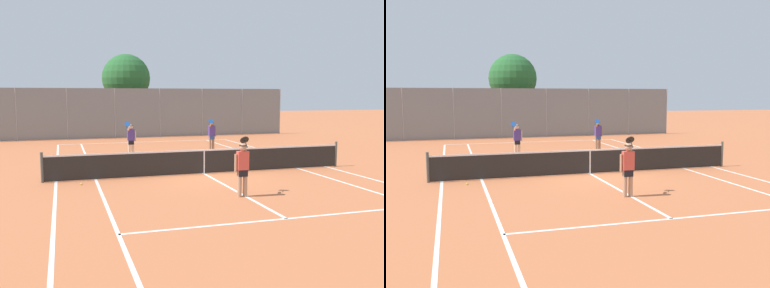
# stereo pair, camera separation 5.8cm
# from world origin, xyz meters

# --- Properties ---
(ground_plane) EXTENTS (120.00, 120.00, 0.00)m
(ground_plane) POSITION_xyz_m (0.00, 0.00, 0.00)
(ground_plane) COLOR #BC663D
(court_line_markings) EXTENTS (11.10, 23.90, 0.01)m
(court_line_markings) POSITION_xyz_m (0.00, 0.00, 0.00)
(court_line_markings) COLOR silver
(court_line_markings) RESTS_ON ground
(tennis_net) EXTENTS (12.00, 0.10, 1.07)m
(tennis_net) POSITION_xyz_m (0.00, 0.00, 0.51)
(tennis_net) COLOR #474C47
(tennis_net) RESTS_ON ground
(player_near_side) EXTENTS (0.68, 0.73, 1.77)m
(player_near_side) POSITION_xyz_m (-0.11, -3.92, 0.93)
(player_near_side) COLOR tan
(player_near_side) RESTS_ON ground
(player_far_left) EXTENTS (0.64, 0.75, 1.77)m
(player_far_left) POSITION_xyz_m (-2.00, 5.38, 0.93)
(player_far_left) COLOR beige
(player_far_left) RESTS_ON ground
(player_far_right) EXTENTS (0.64, 0.75, 1.77)m
(player_far_right) POSITION_xyz_m (2.63, 6.51, 0.93)
(player_far_right) COLOR #936B4C
(player_far_right) RESTS_ON ground
(loose_tennis_ball_0) EXTENTS (0.07, 0.07, 0.07)m
(loose_tennis_ball_0) POSITION_xyz_m (2.88, 0.16, 0.03)
(loose_tennis_ball_0) COLOR #D1DB33
(loose_tennis_ball_0) RESTS_ON ground
(loose_tennis_ball_1) EXTENTS (0.07, 0.07, 0.07)m
(loose_tennis_ball_1) POSITION_xyz_m (-4.67, -0.78, 0.03)
(loose_tennis_ball_1) COLOR #D1DB33
(loose_tennis_ball_1) RESTS_ON ground
(back_fence) EXTENTS (22.82, 0.08, 3.55)m
(back_fence) POSITION_xyz_m (0.00, 14.97, 1.78)
(back_fence) COLOR gray
(back_fence) RESTS_ON ground
(tree_behind_left) EXTENTS (3.71, 3.71, 6.20)m
(tree_behind_left) POSITION_xyz_m (-0.35, 17.93, 4.26)
(tree_behind_left) COLOR brown
(tree_behind_left) RESTS_ON ground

